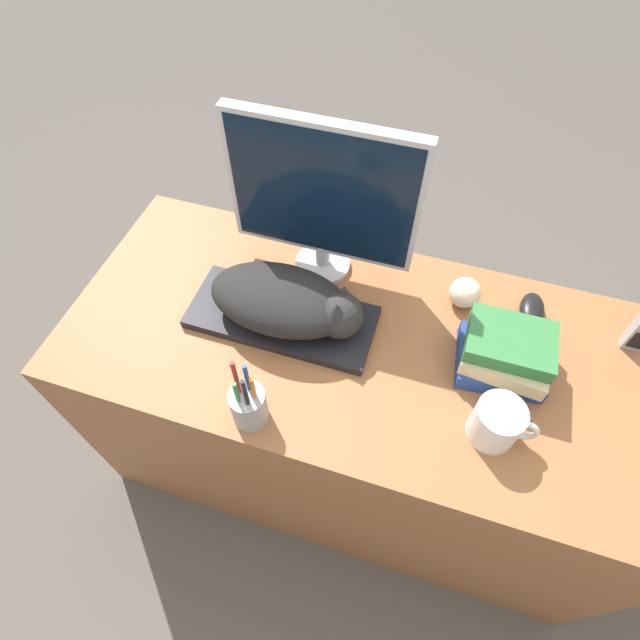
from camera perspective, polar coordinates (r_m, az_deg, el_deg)
ground_plane at (r=1.71m, az=0.12°, el=-24.33°), size 12.00×12.00×0.00m
desk at (r=1.48m, az=3.89°, el=-10.00°), size 1.42×0.63×0.71m
keyboard at (r=1.19m, az=-4.36°, el=0.33°), size 0.44×0.19×0.02m
cat at (r=1.13m, az=-3.52°, el=2.11°), size 0.36×0.19×0.13m
monitor at (r=1.14m, az=0.30°, el=13.83°), size 0.44×0.14×0.42m
computer_mouse at (r=1.30m, az=23.06°, el=1.13°), size 0.06×0.10×0.04m
coffee_mug at (r=1.07m, az=19.61°, el=-11.03°), size 0.13×0.10×0.10m
pen_cup at (r=1.03m, az=-8.17°, el=-9.60°), size 0.07×0.07×0.20m
baseball at (r=1.25m, az=16.23°, el=3.02°), size 0.08×0.08×0.08m
book_stack at (r=1.15m, az=20.47°, el=-3.47°), size 0.20×0.18×0.12m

